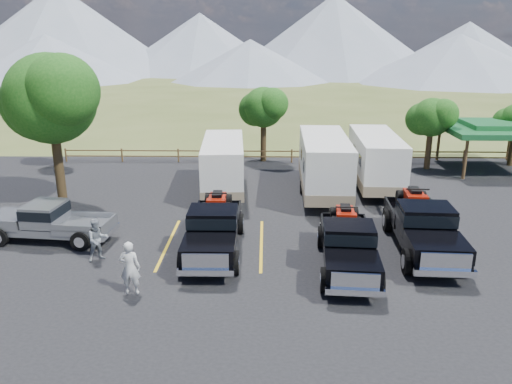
{
  "coord_description": "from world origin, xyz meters",
  "views": [
    {
      "loc": [
        -1.84,
        -15.7,
        8.56
      ],
      "look_at": [
        -2.28,
        6.5,
        1.6
      ],
      "focal_mm": 35.0,
      "sensor_mm": 36.0,
      "label": 1
    }
  ],
  "objects_px": {
    "rig_left": "(214,227)",
    "trailer_center": "(324,165)",
    "rig_center": "(348,243)",
    "trailer_left": "(223,166)",
    "pickup_silver": "(49,221)",
    "pavilion": "(492,128)",
    "person_b": "(98,240)",
    "trailer_right": "(375,160)",
    "person_a": "(130,268)",
    "tree_big_nw": "(50,99)",
    "rig_right": "(423,225)"
  },
  "relations": [
    {
      "from": "rig_right",
      "to": "pickup_silver",
      "type": "height_order",
      "value": "rig_right"
    },
    {
      "from": "pavilion",
      "to": "trailer_left",
      "type": "height_order",
      "value": "pavilion"
    },
    {
      "from": "pavilion",
      "to": "person_b",
      "type": "xyz_separation_m",
      "value": [
        -21.44,
        -14.68,
        -1.89
      ]
    },
    {
      "from": "pickup_silver",
      "to": "person_a",
      "type": "xyz_separation_m",
      "value": [
        4.71,
        -4.59,
        0.08
      ]
    },
    {
      "from": "trailer_center",
      "to": "trailer_right",
      "type": "height_order",
      "value": "trailer_center"
    },
    {
      "from": "trailer_center",
      "to": "pickup_silver",
      "type": "height_order",
      "value": "trailer_center"
    },
    {
      "from": "rig_left",
      "to": "person_a",
      "type": "bearing_deg",
      "value": -124.56
    },
    {
      "from": "pavilion",
      "to": "trailer_center",
      "type": "distance_m",
      "value": 13.1
    },
    {
      "from": "pavilion",
      "to": "person_a",
      "type": "bearing_deg",
      "value": -138.29
    },
    {
      "from": "pickup_silver",
      "to": "person_b",
      "type": "xyz_separation_m",
      "value": [
        2.73,
        -1.93,
        -0.02
      ]
    },
    {
      "from": "rig_left",
      "to": "person_b",
      "type": "height_order",
      "value": "rig_left"
    },
    {
      "from": "tree_big_nw",
      "to": "rig_center",
      "type": "bearing_deg",
      "value": -27.12
    },
    {
      "from": "rig_center",
      "to": "trailer_left",
      "type": "distance_m",
      "value": 11.03
    },
    {
      "from": "tree_big_nw",
      "to": "trailer_center",
      "type": "xyz_separation_m",
      "value": [
        13.93,
        2.0,
        -3.84
      ]
    },
    {
      "from": "tree_big_nw",
      "to": "trailer_left",
      "type": "xyz_separation_m",
      "value": [
        8.33,
        2.42,
        -4.0
      ]
    },
    {
      "from": "pavilion",
      "to": "rig_left",
      "type": "xyz_separation_m",
      "value": [
        -16.95,
        -13.66,
        -1.73
      ]
    },
    {
      "from": "rig_right",
      "to": "pickup_silver",
      "type": "xyz_separation_m",
      "value": [
        -15.81,
        0.67,
        -0.2
      ]
    },
    {
      "from": "pavilion",
      "to": "pickup_silver",
      "type": "distance_m",
      "value": 27.38
    },
    {
      "from": "trailer_right",
      "to": "person_a",
      "type": "xyz_separation_m",
      "value": [
        -10.98,
        -12.85,
        -0.67
      ]
    },
    {
      "from": "tree_big_nw",
      "to": "trailer_left",
      "type": "height_order",
      "value": "tree_big_nw"
    },
    {
      "from": "rig_left",
      "to": "person_b",
      "type": "relative_size",
      "value": 3.69
    },
    {
      "from": "pickup_silver",
      "to": "rig_center",
      "type": "bearing_deg",
      "value": 85.3
    },
    {
      "from": "rig_right",
      "to": "pavilion",
      "type": "bearing_deg",
      "value": 61.41
    },
    {
      "from": "pavilion",
      "to": "rig_left",
      "type": "relative_size",
      "value": 0.97
    },
    {
      "from": "rig_right",
      "to": "trailer_center",
      "type": "relative_size",
      "value": 0.73
    },
    {
      "from": "tree_big_nw",
      "to": "person_a",
      "type": "bearing_deg",
      "value": -56.95
    },
    {
      "from": "rig_left",
      "to": "tree_big_nw",
      "type": "bearing_deg",
      "value": 146.24
    },
    {
      "from": "rig_center",
      "to": "person_b",
      "type": "distance_m",
      "value": 9.76
    },
    {
      "from": "rig_left",
      "to": "trailer_center",
      "type": "relative_size",
      "value": 0.67
    },
    {
      "from": "trailer_left",
      "to": "person_a",
      "type": "distance_m",
      "value": 12.01
    },
    {
      "from": "trailer_left",
      "to": "pickup_silver",
      "type": "distance_m",
      "value": 10.02
    },
    {
      "from": "rig_left",
      "to": "person_b",
      "type": "bearing_deg",
      "value": -167.51
    },
    {
      "from": "tree_big_nw",
      "to": "person_a",
      "type": "xyz_separation_m",
      "value": [
        6.09,
        -9.36,
        -4.59
      ]
    },
    {
      "from": "trailer_right",
      "to": "pickup_silver",
      "type": "xyz_separation_m",
      "value": [
        -15.69,
        -8.26,
        -0.75
      ]
    },
    {
      "from": "trailer_center",
      "to": "tree_big_nw",
      "type": "bearing_deg",
      "value": -170.39
    },
    {
      "from": "rig_center",
      "to": "trailer_center",
      "type": "xyz_separation_m",
      "value": [
        0.06,
        9.1,
        0.74
      ]
    },
    {
      "from": "rig_center",
      "to": "rig_left",
      "type": "bearing_deg",
      "value": 169.17
    },
    {
      "from": "trailer_left",
      "to": "trailer_right",
      "type": "relative_size",
      "value": 0.96
    },
    {
      "from": "pavilion",
      "to": "person_a",
      "type": "distance_m",
      "value": 26.12
    },
    {
      "from": "rig_left",
      "to": "person_b",
      "type": "distance_m",
      "value": 4.61
    },
    {
      "from": "pavilion",
      "to": "trailer_left",
      "type": "relative_size",
      "value": 0.72
    },
    {
      "from": "tree_big_nw",
      "to": "pickup_silver",
      "type": "distance_m",
      "value": 6.82
    },
    {
      "from": "pavilion",
      "to": "rig_right",
      "type": "xyz_separation_m",
      "value": [
        -8.35,
        -13.42,
        -1.66
      ]
    },
    {
      "from": "tree_big_nw",
      "to": "rig_right",
      "type": "relative_size",
      "value": 1.14
    },
    {
      "from": "trailer_center",
      "to": "pickup_silver",
      "type": "xyz_separation_m",
      "value": [
        -12.55,
        -6.77,
        -0.84
      ]
    },
    {
      "from": "rig_right",
      "to": "trailer_right",
      "type": "bearing_deg",
      "value": 94.07
    },
    {
      "from": "rig_center",
      "to": "person_a",
      "type": "height_order",
      "value": "rig_center"
    },
    {
      "from": "rig_left",
      "to": "trailer_center",
      "type": "bearing_deg",
      "value": 54.92
    },
    {
      "from": "trailer_center",
      "to": "person_b",
      "type": "height_order",
      "value": "trailer_center"
    },
    {
      "from": "trailer_right",
      "to": "rig_left",
      "type": "bearing_deg",
      "value": -130.32
    }
  ]
}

